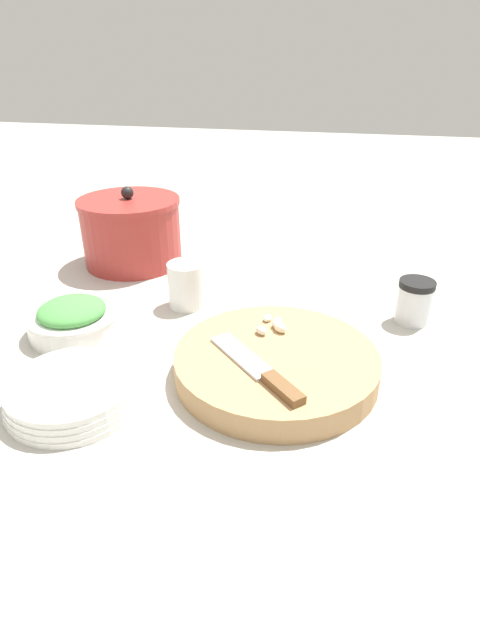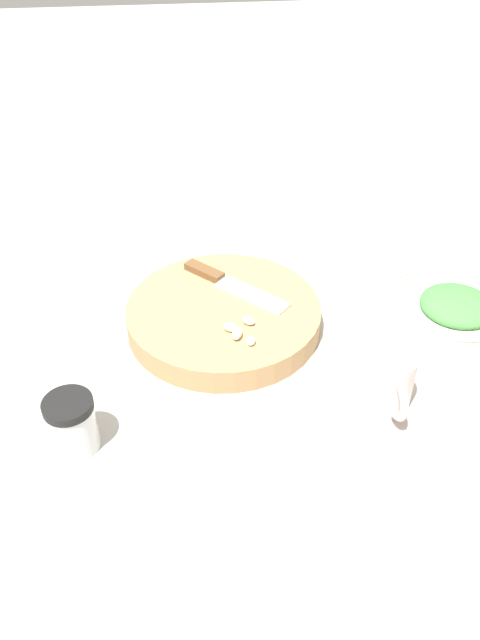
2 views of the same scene
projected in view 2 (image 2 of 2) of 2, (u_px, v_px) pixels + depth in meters
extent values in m
plane|color=#B2ADA3|center=(283.00, 342.00, 1.01)|extent=(5.00, 5.00, 0.00)
cylinder|color=tan|center=(224.00, 316.00, 1.02)|extent=(0.32, 0.32, 0.04)
cube|color=brown|center=(204.00, 271.00, 1.08)|extent=(0.07, 0.07, 0.01)
cube|color=silver|center=(252.00, 295.00, 1.03)|extent=(0.12, 0.12, 0.01)
ellipsoid|color=#F2E1D0|center=(237.00, 334.00, 0.94)|extent=(0.02, 0.03, 0.02)
ellipsoid|color=silver|center=(248.00, 321.00, 0.97)|extent=(0.02, 0.02, 0.01)
ellipsoid|color=silver|center=(251.00, 341.00, 0.94)|extent=(0.02, 0.02, 0.01)
ellipsoid|color=#F4E9C9|center=(230.00, 327.00, 0.96)|extent=(0.03, 0.02, 0.02)
cylinder|color=silver|center=(454.00, 319.00, 1.02)|extent=(0.16, 0.16, 0.04)
torus|color=silver|center=(457.00, 310.00, 1.01)|extent=(0.16, 0.16, 0.01)
ellipsoid|color=#478E42|center=(458.00, 306.00, 1.00)|extent=(0.12, 0.12, 0.03)
cylinder|color=silver|center=(73.00, 428.00, 0.81)|extent=(0.06, 0.06, 0.07)
cylinder|color=black|center=(68.00, 405.00, 0.79)|extent=(0.07, 0.07, 0.01)
cylinder|color=silver|center=(388.00, 380.00, 0.87)|extent=(0.07, 0.07, 0.09)
torus|color=silver|center=(398.00, 399.00, 0.84)|extent=(0.01, 0.06, 0.06)
cylinder|color=silver|center=(362.00, 269.00, 1.16)|extent=(0.19, 0.19, 0.01)
cylinder|color=silver|center=(363.00, 264.00, 1.16)|extent=(0.19, 0.19, 0.01)
cylinder|color=silver|center=(364.00, 260.00, 1.15)|extent=(0.19, 0.19, 0.01)
cylinder|color=silver|center=(364.00, 255.00, 1.15)|extent=(0.19, 0.19, 0.01)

